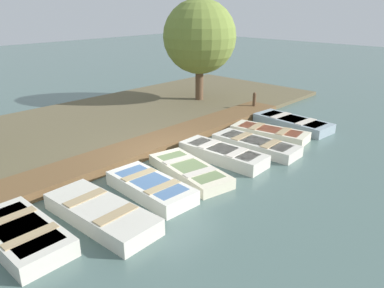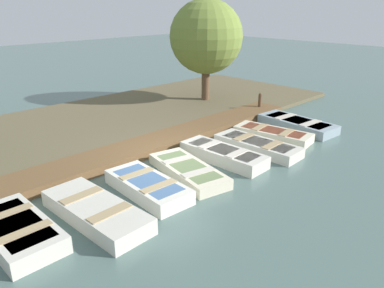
% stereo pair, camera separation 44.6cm
% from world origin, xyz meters
% --- Properties ---
extents(ground_plane, '(80.00, 80.00, 0.00)m').
position_xyz_m(ground_plane, '(0.00, 0.00, 0.00)').
color(ground_plane, '#4C6660').
extents(shore_bank, '(8.00, 24.00, 0.17)m').
position_xyz_m(shore_bank, '(-5.00, 0.00, 0.09)').
color(shore_bank, brown).
rests_on(shore_bank, ground_plane).
extents(dock_walkway, '(1.42, 14.76, 0.29)m').
position_xyz_m(dock_walkway, '(-1.47, 0.00, 0.15)').
color(dock_walkway, brown).
rests_on(dock_walkway, ground_plane).
extents(rowboat_0, '(2.63, 1.24, 0.43)m').
position_xyz_m(rowboat_0, '(0.71, -5.25, 0.21)').
color(rowboat_0, beige).
rests_on(rowboat_0, ground_plane).
extents(rowboat_1, '(3.12, 1.28, 0.43)m').
position_xyz_m(rowboat_1, '(1.22, -3.60, 0.21)').
color(rowboat_1, beige).
rests_on(rowboat_1, ground_plane).
extents(rowboat_2, '(2.68, 1.25, 0.42)m').
position_xyz_m(rowboat_2, '(1.05, -1.93, 0.21)').
color(rowboat_2, silver).
rests_on(rowboat_2, ground_plane).
extents(rowboat_3, '(3.06, 1.68, 0.34)m').
position_xyz_m(rowboat_3, '(1.02, -0.39, 0.17)').
color(rowboat_3, beige).
rests_on(rowboat_3, ground_plane).
extents(rowboat_4, '(3.00, 1.11, 0.43)m').
position_xyz_m(rowboat_4, '(1.00, 1.20, 0.22)').
color(rowboat_4, beige).
rests_on(rowboat_4, ground_plane).
extents(rowboat_5, '(3.10, 1.16, 0.38)m').
position_xyz_m(rowboat_5, '(1.26, 2.71, 0.19)').
color(rowboat_5, beige).
rests_on(rowboat_5, ground_plane).
extents(rowboat_6, '(2.99, 1.46, 0.36)m').
position_xyz_m(rowboat_6, '(0.92, 4.15, 0.18)').
color(rowboat_6, beige).
rests_on(rowboat_6, ground_plane).
extents(rowboat_7, '(3.24, 1.49, 0.39)m').
position_xyz_m(rowboat_7, '(0.93, 5.87, 0.19)').
color(rowboat_7, '#8C9EA8').
rests_on(rowboat_7, ground_plane).
extents(mooring_post_far, '(0.16, 0.16, 0.93)m').
position_xyz_m(mooring_post_far, '(-1.55, 6.71, 0.47)').
color(mooring_post_far, brown).
rests_on(mooring_post_far, ground_plane).
extents(park_tree_left, '(3.56, 3.56, 5.06)m').
position_xyz_m(park_tree_left, '(-4.61, 6.27, 3.26)').
color(park_tree_left, brown).
rests_on(park_tree_left, ground_plane).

